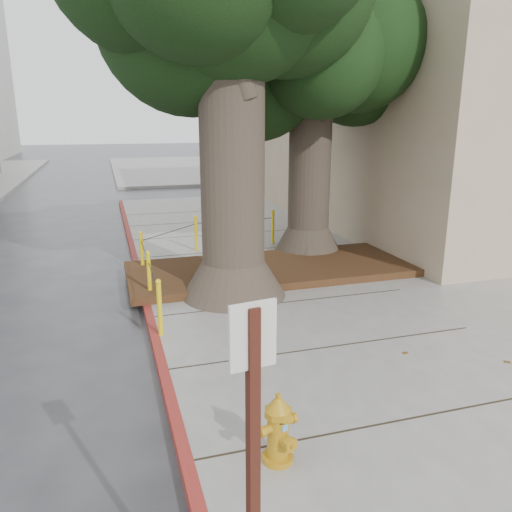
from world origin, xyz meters
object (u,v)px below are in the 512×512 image
Objects in this scene: signpost at (253,494)px; car_silver at (247,175)px; fire_hydrant at (278,429)px; car_red at (352,173)px.

signpost reaches higher than car_silver.
fire_hydrant is 0.20× the size of car_red.
signpost is 0.65× the size of car_silver.
signpost is at bearing 161.51° from car_silver.
fire_hydrant is 0.20× the size of car_silver.
signpost reaches higher than car_red.
fire_hydrant is 22.21m from car_silver.
car_silver is at bearing 55.22° from fire_hydrant.
car_red is (12.33, 22.52, -0.94)m from signpost.
car_silver reaches higher than car_red.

